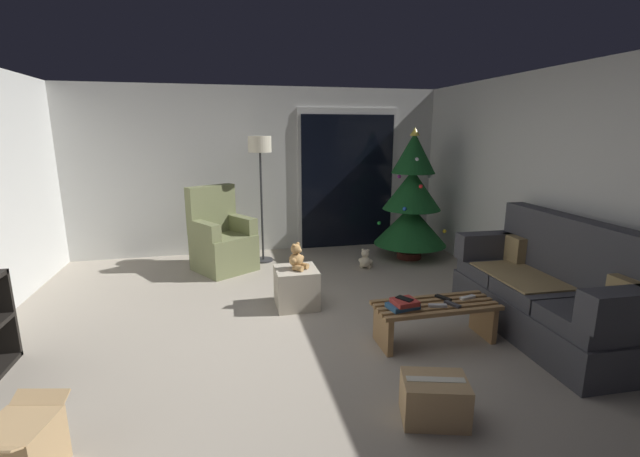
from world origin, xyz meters
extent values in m
plane|color=#9E9384|center=(0.00, 0.00, 0.00)|extent=(7.00, 7.00, 0.00)
cube|color=silver|center=(0.00, 3.06, 1.25)|extent=(5.72, 0.12, 2.50)
cube|color=silver|center=(2.86, 0.00, 1.25)|extent=(0.12, 6.00, 2.50)
cube|color=silver|center=(1.37, 2.99, 1.10)|extent=(1.60, 0.02, 2.20)
cube|color=black|center=(1.37, 2.97, 1.05)|extent=(1.50, 0.02, 2.10)
cube|color=#3D3D42|center=(2.25, -0.42, 0.17)|extent=(0.82, 1.92, 0.34)
cube|color=#3D3D42|center=(2.21, -1.04, 0.41)|extent=(0.70, 0.62, 0.14)
cube|color=#3D3D42|center=(2.23, -0.42, 0.41)|extent=(0.70, 0.62, 0.14)
cube|color=#3D3D42|center=(2.25, 0.20, 0.41)|extent=(0.70, 0.62, 0.14)
cube|color=#3D3D42|center=(2.55, -0.43, 0.78)|extent=(0.26, 1.91, 0.60)
cube|color=#3D3D42|center=(2.22, -1.29, 0.62)|extent=(0.77, 0.23, 0.28)
cube|color=#3D3D42|center=(2.28, 0.45, 0.62)|extent=(0.77, 0.23, 0.28)
cube|color=#997F51|center=(2.22, -0.17, 0.49)|extent=(0.63, 0.92, 0.02)
cube|color=#997F51|center=(2.39, -1.12, 0.62)|extent=(0.13, 0.32, 0.28)
cube|color=#997F51|center=(2.43, 0.28, 0.62)|extent=(0.13, 0.32, 0.28)
cube|color=#9E7547|center=(1.21, -0.52, 0.35)|extent=(1.10, 0.05, 0.04)
cube|color=#9E7547|center=(1.21, -0.44, 0.35)|extent=(1.10, 0.05, 0.04)
cube|color=#9E7547|center=(1.21, -0.35, 0.35)|extent=(1.10, 0.05, 0.04)
cube|color=#9E7547|center=(1.21, -0.26, 0.35)|extent=(1.10, 0.05, 0.04)
cube|color=#9E7547|center=(1.21, -0.17, 0.35)|extent=(1.10, 0.05, 0.04)
cube|color=#9E7547|center=(0.72, -0.35, 0.16)|extent=(0.05, 0.36, 0.33)
cube|color=#9E7547|center=(1.70, -0.35, 0.16)|extent=(0.05, 0.36, 0.33)
cube|color=black|center=(1.32, -0.28, 0.38)|extent=(0.11, 0.16, 0.02)
cube|color=silver|center=(1.55, -0.31, 0.38)|extent=(0.16, 0.08, 0.02)
cube|color=#333338|center=(1.33, -0.43, 0.38)|extent=(0.10, 0.16, 0.02)
cube|color=#ADADB2|center=(1.19, -0.42, 0.38)|extent=(0.16, 0.08, 0.02)
cube|color=#285684|center=(0.88, -0.38, 0.39)|extent=(0.28, 0.21, 0.04)
cube|color=#A32D28|center=(0.89, -0.40, 0.43)|extent=(0.22, 0.20, 0.04)
cube|color=black|center=(0.89, -0.39, 0.45)|extent=(0.13, 0.16, 0.01)
cylinder|color=#4C1E19|center=(2.08, 2.09, 0.05)|extent=(0.36, 0.36, 0.10)
cylinder|color=brown|center=(2.08, 2.09, 0.16)|extent=(0.08, 0.08, 0.12)
cone|color=#14471E|center=(2.08, 2.09, 0.51)|extent=(1.05, 1.05, 0.57)
cone|color=#14471E|center=(2.08, 2.09, 1.03)|extent=(0.84, 0.84, 0.57)
cone|color=#14471E|center=(2.08, 2.09, 1.55)|extent=(0.62, 0.62, 0.57)
sphere|color=blue|center=(1.84, 1.80, 0.81)|extent=(0.06, 0.06, 0.06)
sphere|color=white|center=(2.34, 2.10, 1.21)|extent=(0.06, 0.06, 0.06)
sphere|color=white|center=(2.04, 1.91, 1.47)|extent=(0.06, 0.06, 0.06)
sphere|color=gold|center=(2.33, 2.32, 0.93)|extent=(0.06, 0.06, 0.06)
sphere|color=red|center=(2.07, 1.80, 1.11)|extent=(0.06, 0.06, 0.06)
sphere|color=#1E8C33|center=(1.69, 2.35, 0.50)|extent=(0.06, 0.06, 0.06)
sphere|color=#B233A5|center=(1.98, 2.34, 1.19)|extent=(0.06, 0.06, 0.06)
sphere|color=gold|center=(2.51, 1.87, 0.44)|extent=(0.06, 0.06, 0.06)
cone|color=#EAD14C|center=(2.08, 2.09, 1.84)|extent=(0.14, 0.14, 0.12)
cube|color=olive|center=(-0.61, 2.13, 0.16)|extent=(0.94, 0.94, 0.31)
cube|color=olive|center=(-0.61, 2.13, 0.40)|extent=(0.94, 0.94, 0.18)
cube|color=olive|center=(-0.75, 2.36, 0.81)|extent=(0.66, 0.49, 0.64)
cube|color=olive|center=(-0.36, 2.26, 0.60)|extent=(0.42, 0.57, 0.22)
cube|color=olive|center=(-0.83, 1.97, 0.60)|extent=(0.42, 0.57, 0.22)
cylinder|color=#2D2D30|center=(-0.06, 2.43, 0.01)|extent=(0.28, 0.28, 0.02)
cylinder|color=#2D2D30|center=(-0.06, 2.43, 0.80)|extent=(0.03, 0.03, 1.55)
cylinder|color=beige|center=(-0.06, 2.43, 1.67)|extent=(0.32, 0.32, 0.22)
cube|color=#B2A893|center=(0.14, 0.71, 0.21)|extent=(0.44, 0.44, 0.42)
cylinder|color=tan|center=(0.22, 0.70, 0.45)|extent=(0.12, 0.12, 0.06)
cylinder|color=tan|center=(0.15, 0.63, 0.45)|extent=(0.12, 0.12, 0.06)
sphere|color=tan|center=(0.14, 0.71, 0.52)|extent=(0.15, 0.15, 0.15)
sphere|color=tan|center=(0.14, 0.71, 0.64)|extent=(0.11, 0.11, 0.11)
sphere|color=tan|center=(0.18, 0.67, 0.63)|extent=(0.04, 0.04, 0.04)
sphere|color=tan|center=(0.17, 0.73, 0.69)|extent=(0.04, 0.04, 0.04)
sphere|color=tan|center=(0.11, 0.68, 0.69)|extent=(0.04, 0.04, 0.04)
sphere|color=tan|center=(0.21, 0.74, 0.53)|extent=(0.06, 0.06, 0.06)
sphere|color=tan|center=(0.11, 0.64, 0.53)|extent=(0.06, 0.06, 0.06)
cylinder|color=beige|center=(1.27, 1.83, 0.03)|extent=(0.12, 0.13, 0.06)
cylinder|color=beige|center=(1.35, 1.77, 0.03)|extent=(0.12, 0.13, 0.06)
sphere|color=beige|center=(1.27, 1.75, 0.10)|extent=(0.15, 0.15, 0.15)
sphere|color=beige|center=(1.27, 1.75, 0.22)|extent=(0.11, 0.11, 0.11)
sphere|color=#F4E5C1|center=(1.30, 1.79, 0.21)|extent=(0.04, 0.04, 0.04)
sphere|color=beige|center=(1.24, 1.77, 0.27)|extent=(0.04, 0.04, 0.04)
sphere|color=beige|center=(1.30, 1.73, 0.27)|extent=(0.04, 0.04, 0.04)
sphere|color=beige|center=(1.23, 1.81, 0.11)|extent=(0.06, 0.06, 0.06)
sphere|color=beige|center=(1.34, 1.72, 0.11)|extent=(0.06, 0.06, 0.06)
cube|color=tan|center=(0.71, -1.32, 0.14)|extent=(0.48, 0.41, 0.29)
cube|color=beige|center=(0.71, -1.32, 0.29)|extent=(0.38, 0.16, 0.00)
cube|color=tan|center=(-1.70, -1.27, 0.17)|extent=(0.39, 0.40, 0.34)
cube|color=tan|center=(-1.66, -1.07, 0.36)|extent=(0.32, 0.16, 0.06)
camera|label=1|loc=(-0.57, -3.54, 1.85)|focal=23.81mm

